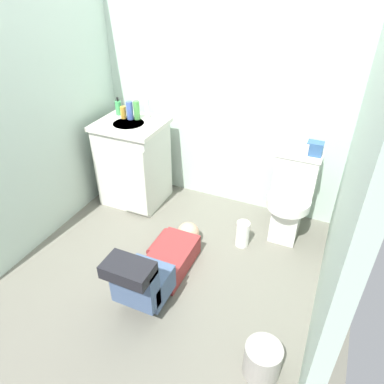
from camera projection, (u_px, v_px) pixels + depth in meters
ground_plane at (175, 258)px, 2.96m from camera, size 2.74×2.95×0.04m
wall_back at (223, 77)px, 3.06m from camera, size 2.40×0.08×2.40m
wall_left at (31, 94)px, 2.68m from camera, size 0.08×1.95×2.40m
wall_right at (365, 151)px, 1.90m from camera, size 0.08×1.95×2.40m
toilet at (290, 198)px, 3.01m from camera, size 0.36×0.46×0.75m
vanity_cabinet at (134, 162)px, 3.42m from camera, size 0.60×0.53×0.82m
faucet at (137, 112)px, 3.28m from camera, size 0.02×0.02×0.10m
person_plumber at (158, 266)px, 2.61m from camera, size 0.39×1.06×0.52m
tissue_box at (295, 146)px, 2.85m from camera, size 0.22×0.11×0.10m
toiletry_bag at (315, 149)px, 2.80m from camera, size 0.12×0.09×0.11m
soap_dispenser at (118, 108)px, 3.32m from camera, size 0.06×0.06×0.17m
bottle_amber at (123, 112)px, 3.25m from camera, size 0.05×0.05×0.11m
bottle_blue at (130, 110)px, 3.22m from camera, size 0.06×0.06×0.16m
bottle_green at (137, 110)px, 3.22m from camera, size 0.05×0.05×0.17m
bottle_clear at (147, 109)px, 3.24m from camera, size 0.04×0.04×0.17m
trash_can at (262, 360)px, 2.07m from camera, size 0.22×0.22×0.22m
paper_towel_roll at (243, 234)px, 3.00m from camera, size 0.11×0.11×0.23m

